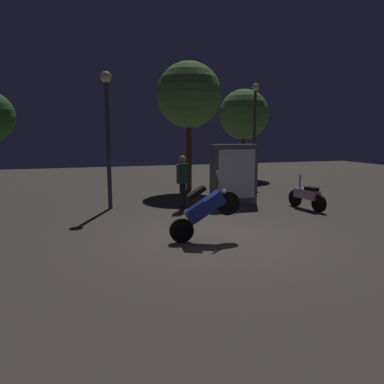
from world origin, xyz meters
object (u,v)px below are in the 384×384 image
object	(u,v)px
motorcycle_pink_parked_left	(307,196)
streetlamp_near	(107,122)
person_rider_beside	(183,177)
kiosk_billboard	(234,175)
streetlamp_far	(255,120)
motorcycle_blue_foreground	(205,209)

from	to	relation	value
motorcycle_pink_parked_left	streetlamp_near	bearing A→B (deg)	63.45
person_rider_beside	kiosk_billboard	world-z (taller)	kiosk_billboard
streetlamp_far	kiosk_billboard	xyz separation A→B (m)	(-3.23, -4.92, -2.04)
motorcycle_pink_parked_left	streetlamp_far	bearing A→B (deg)	-19.56
streetlamp_far	motorcycle_pink_parked_left	bearing A→B (deg)	-101.15
streetlamp_near	kiosk_billboard	distance (m)	4.60
motorcycle_blue_foreground	streetlamp_near	world-z (taller)	streetlamp_near
motorcycle_blue_foreground	streetlamp_near	distance (m)	5.24
streetlamp_near	streetlamp_far	world-z (taller)	streetlamp_far
person_rider_beside	streetlamp_near	size ratio (longest dim) A/B	0.40
streetlamp_near	kiosk_billboard	xyz separation A→B (m)	(4.20, -0.53, -1.79)
person_rider_beside	motorcycle_blue_foreground	bearing A→B (deg)	-47.12
streetlamp_near	streetlamp_far	distance (m)	8.63
motorcycle_pink_parked_left	streetlamp_near	xyz separation A→B (m)	(-6.17, 2.02, 2.41)
motorcycle_blue_foreground	kiosk_billboard	bearing A→B (deg)	61.12
person_rider_beside	streetlamp_near	world-z (taller)	streetlamp_near
person_rider_beside	kiosk_billboard	distance (m)	1.93
motorcycle_pink_parked_left	kiosk_billboard	size ratio (longest dim) A/B	0.79
streetlamp_far	kiosk_billboard	size ratio (longest dim) A/B	2.31
motorcycle_pink_parked_left	person_rider_beside	distance (m)	4.12
streetlamp_near	kiosk_billboard	bearing A→B (deg)	-7.15
motorcycle_blue_foreground	streetlamp_near	xyz separation A→B (m)	(-1.76, 4.47, 2.10)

